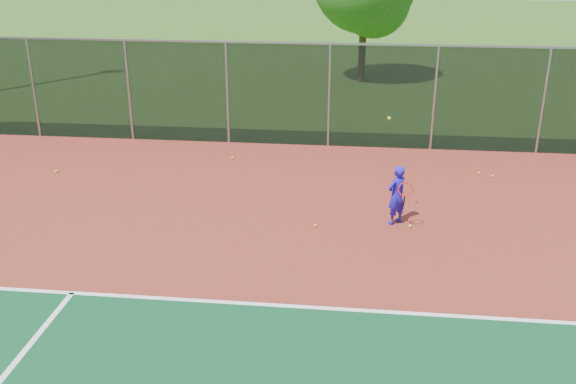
% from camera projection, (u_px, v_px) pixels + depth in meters
% --- Properties ---
extents(court_apron, '(30.00, 20.00, 0.02)m').
position_uv_depth(court_apron, '(492.00, 356.00, 9.59)').
color(court_apron, maroon).
rests_on(court_apron, ground).
extents(fence_back, '(30.00, 0.06, 3.03)m').
position_uv_depth(fence_back, '(435.00, 97.00, 18.23)').
color(fence_back, black).
rests_on(fence_back, court_apron).
extents(tennis_player, '(0.59, 0.69, 2.36)m').
position_uv_depth(tennis_player, '(397.00, 195.00, 13.73)').
color(tennis_player, '#2014BC').
rests_on(tennis_player, court_apron).
extents(practice_ball_0, '(0.07, 0.07, 0.07)m').
position_uv_depth(practice_ball_0, '(232.00, 158.00, 17.96)').
color(practice_ball_0, '#CBCC17').
rests_on(practice_ball_0, court_apron).
extents(practice_ball_1, '(0.07, 0.07, 0.07)m').
position_uv_depth(practice_ball_1, '(410.00, 226.00, 13.74)').
color(practice_ball_1, '#CBCC17').
rests_on(practice_ball_1, court_apron).
extents(practice_ball_2, '(0.07, 0.07, 0.07)m').
position_uv_depth(practice_ball_2, '(315.00, 225.00, 13.77)').
color(practice_ball_2, '#CBCC17').
rests_on(practice_ball_2, court_apron).
extents(practice_ball_4, '(0.07, 0.07, 0.07)m').
position_uv_depth(practice_ball_4, '(493.00, 176.00, 16.59)').
color(practice_ball_4, '#CBCC17').
rests_on(practice_ball_4, court_apron).
extents(practice_ball_5, '(0.07, 0.07, 0.07)m').
position_uv_depth(practice_ball_5, '(479.00, 173.00, 16.80)').
color(practice_ball_5, '#CBCC17').
rests_on(practice_ball_5, court_apron).
extents(practice_ball_6, '(0.07, 0.07, 0.07)m').
position_uv_depth(practice_ball_6, '(56.00, 171.00, 16.92)').
color(practice_ball_6, '#CBCC17').
rests_on(practice_ball_6, court_apron).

